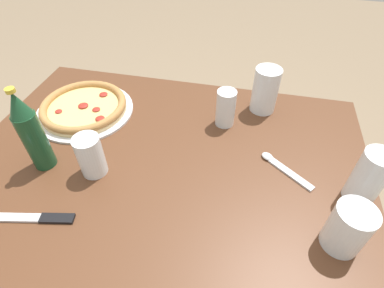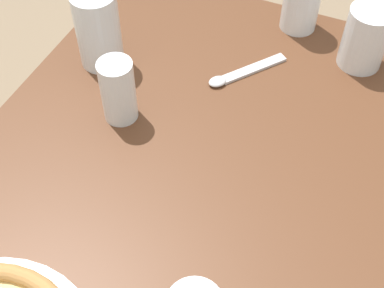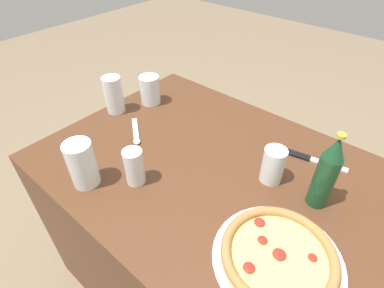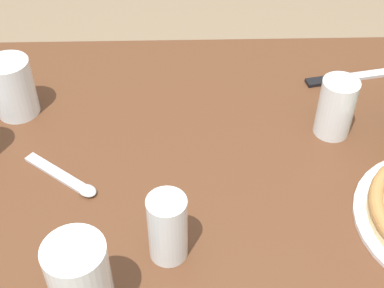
{
  "view_description": "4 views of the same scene",
  "coord_description": "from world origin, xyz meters",
  "px_view_note": "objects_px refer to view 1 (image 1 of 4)",
  "views": [
    {
      "loc": [
        0.2,
        -0.54,
        1.37
      ],
      "look_at": [
        0.07,
        0.06,
        0.78
      ],
      "focal_mm": 28.0,
      "sensor_mm": 36.0,
      "label": 1
    },
    {
      "loc": [
        -0.4,
        -0.17,
        1.45
      ],
      "look_at": [
        0.07,
        0.04,
        0.84
      ],
      "focal_mm": 50.0,
      "sensor_mm": 36.0,
      "label": 2
    },
    {
      "loc": [
        -0.41,
        0.59,
        1.44
      ],
      "look_at": [
        0.07,
        0.02,
        0.82
      ],
      "focal_mm": 28.0,
      "sensor_mm": 36.0,
      "label": 3
    },
    {
      "loc": [
        0.12,
        0.7,
        1.45
      ],
      "look_at": [
        0.1,
        0.03,
        0.82
      ],
      "focal_mm": 50.0,
      "sensor_mm": 36.0,
      "label": 4
    }
  ],
  "objects_px": {
    "knife": "(36,218)",
    "glass_mango_juice": "(226,109)",
    "glass_cola": "(265,92)",
    "pizza_veggie": "(84,107)",
    "glass_iced_tea": "(91,157)",
    "beer_bottle": "(31,132)",
    "glass_orange_juice": "(347,229)",
    "spoon": "(281,166)",
    "glass_water": "(367,180)"
  },
  "relations": [
    {
      "from": "glass_water",
      "to": "glass_mango_juice",
      "type": "bearing_deg",
      "value": 149.7
    },
    {
      "from": "glass_cola",
      "to": "glass_mango_juice",
      "type": "bearing_deg",
      "value": -138.02
    },
    {
      "from": "knife",
      "to": "glass_iced_tea",
      "type": "bearing_deg",
      "value": 67.78
    },
    {
      "from": "glass_cola",
      "to": "beer_bottle",
      "type": "distance_m",
      "value": 0.69
    },
    {
      "from": "beer_bottle",
      "to": "pizza_veggie",
      "type": "bearing_deg",
      "value": 90.65
    },
    {
      "from": "pizza_veggie",
      "to": "glass_water",
      "type": "bearing_deg",
      "value": -11.61
    },
    {
      "from": "glass_orange_juice",
      "to": "spoon",
      "type": "relative_size",
      "value": 0.82
    },
    {
      "from": "knife",
      "to": "glass_mango_juice",
      "type": "bearing_deg",
      "value": 49.36
    },
    {
      "from": "beer_bottle",
      "to": "glass_water",
      "type": "bearing_deg",
      "value": 4.67
    },
    {
      "from": "glass_mango_juice",
      "to": "beer_bottle",
      "type": "distance_m",
      "value": 0.54
    },
    {
      "from": "glass_mango_juice",
      "to": "beer_bottle",
      "type": "relative_size",
      "value": 0.49
    },
    {
      "from": "glass_orange_juice",
      "to": "spoon",
      "type": "height_order",
      "value": "glass_orange_juice"
    },
    {
      "from": "glass_cola",
      "to": "glass_water",
      "type": "xyz_separation_m",
      "value": [
        0.25,
        -0.32,
        -0.0
      ]
    },
    {
      "from": "beer_bottle",
      "to": "glass_cola",
      "type": "bearing_deg",
      "value": 33.79
    },
    {
      "from": "glass_water",
      "to": "beer_bottle",
      "type": "distance_m",
      "value": 0.83
    },
    {
      "from": "glass_water",
      "to": "glass_mango_juice",
      "type": "height_order",
      "value": "glass_water"
    },
    {
      "from": "glass_water",
      "to": "glass_orange_juice",
      "type": "xyz_separation_m",
      "value": [
        -0.06,
        -0.14,
        -0.01
      ]
    },
    {
      "from": "glass_cola",
      "to": "pizza_veggie",
      "type": "bearing_deg",
      "value": -165.81
    },
    {
      "from": "glass_iced_tea",
      "to": "glass_mango_juice",
      "type": "relative_size",
      "value": 0.99
    },
    {
      "from": "pizza_veggie",
      "to": "beer_bottle",
      "type": "height_order",
      "value": "beer_bottle"
    },
    {
      "from": "beer_bottle",
      "to": "glass_mango_juice",
      "type": "bearing_deg",
      "value": 31.49
    },
    {
      "from": "glass_iced_tea",
      "to": "beer_bottle",
      "type": "relative_size",
      "value": 0.48
    },
    {
      "from": "glass_water",
      "to": "spoon",
      "type": "relative_size",
      "value": 1.03
    },
    {
      "from": "pizza_veggie",
      "to": "glass_mango_juice",
      "type": "distance_m",
      "value": 0.47
    },
    {
      "from": "glass_cola",
      "to": "knife",
      "type": "relative_size",
      "value": 0.75
    },
    {
      "from": "pizza_veggie",
      "to": "glass_orange_juice",
      "type": "distance_m",
      "value": 0.83
    },
    {
      "from": "glass_cola",
      "to": "glass_water",
      "type": "distance_m",
      "value": 0.41
    },
    {
      "from": "glass_cola",
      "to": "glass_orange_juice",
      "type": "distance_m",
      "value": 0.5
    },
    {
      "from": "glass_cola",
      "to": "glass_mango_juice",
      "type": "xyz_separation_m",
      "value": [
        -0.11,
        -0.1,
        -0.01
      ]
    },
    {
      "from": "glass_water",
      "to": "glass_iced_tea",
      "type": "height_order",
      "value": "glass_water"
    },
    {
      "from": "glass_water",
      "to": "glass_orange_juice",
      "type": "relative_size",
      "value": 1.25
    },
    {
      "from": "glass_water",
      "to": "knife",
      "type": "xyz_separation_m",
      "value": [
        -0.75,
        -0.23,
        -0.06
      ]
    },
    {
      "from": "glass_cola",
      "to": "beer_bottle",
      "type": "height_order",
      "value": "beer_bottle"
    },
    {
      "from": "pizza_veggie",
      "to": "glass_iced_tea",
      "type": "xyz_separation_m",
      "value": [
        0.15,
        -0.23,
        0.04
      ]
    },
    {
      "from": "glass_mango_juice",
      "to": "knife",
      "type": "bearing_deg",
      "value": -130.64
    },
    {
      "from": "pizza_veggie",
      "to": "glass_water",
      "type": "relative_size",
      "value": 2.11
    },
    {
      "from": "glass_cola",
      "to": "knife",
      "type": "distance_m",
      "value": 0.74
    },
    {
      "from": "glass_water",
      "to": "spoon",
      "type": "distance_m",
      "value": 0.21
    },
    {
      "from": "glass_iced_tea",
      "to": "glass_mango_juice",
      "type": "height_order",
      "value": "glass_mango_juice"
    },
    {
      "from": "glass_water",
      "to": "pizza_veggie",
      "type": "bearing_deg",
      "value": 168.39
    },
    {
      "from": "pizza_veggie",
      "to": "glass_cola",
      "type": "height_order",
      "value": "glass_cola"
    },
    {
      "from": "pizza_veggie",
      "to": "knife",
      "type": "relative_size",
      "value": 1.59
    },
    {
      "from": "glass_iced_tea",
      "to": "beer_bottle",
      "type": "xyz_separation_m",
      "value": [
        -0.15,
        -0.0,
        0.06
      ]
    },
    {
      "from": "pizza_veggie",
      "to": "glass_orange_juice",
      "type": "height_order",
      "value": "glass_orange_juice"
    },
    {
      "from": "glass_mango_juice",
      "to": "glass_orange_juice",
      "type": "bearing_deg",
      "value": -49.18
    },
    {
      "from": "beer_bottle",
      "to": "spoon",
      "type": "bearing_deg",
      "value": 11.17
    },
    {
      "from": "glass_water",
      "to": "glass_iced_tea",
      "type": "bearing_deg",
      "value": -174.72
    },
    {
      "from": "glass_mango_juice",
      "to": "knife",
      "type": "relative_size",
      "value": 0.6
    },
    {
      "from": "glass_cola",
      "to": "glass_water",
      "type": "bearing_deg",
      "value": -51.26
    },
    {
      "from": "knife",
      "to": "glass_water",
      "type": "bearing_deg",
      "value": 17.22
    }
  ]
}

